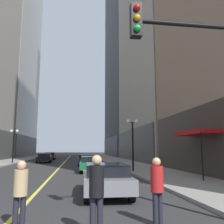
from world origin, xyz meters
name	(u,v)px	position (x,y,z in m)	size (l,w,h in m)	color
ground_plane	(65,162)	(0.00, 35.00, 0.00)	(200.00, 200.00, 0.00)	#2D2D30
sidewalk_left	(9,161)	(-8.25, 35.00, 0.07)	(4.50, 78.00, 0.15)	gray
sidewalk_right	(118,161)	(8.25, 35.00, 0.07)	(4.50, 78.00, 0.15)	gray
lane_centre_stripe	(65,162)	(0.00, 35.00, 0.00)	(0.16, 70.00, 0.01)	#E5D64C
building_right_far	(134,55)	(17.24, 60.00, 28.27)	(13.67, 26.00, 56.69)	#4C515B
storefront_awning_right	(196,133)	(9.69, 11.81, 2.98)	(1.60, 4.07, 3.12)	#B21414
car_grey	(106,178)	(3.03, 7.22, 0.72)	(1.98, 4.46, 1.32)	slate
car_green	(91,163)	(2.97, 17.82, 0.72)	(1.95, 4.80, 1.32)	#196038
car_blue	(86,159)	(2.89, 25.31, 0.72)	(1.96, 4.25, 1.32)	navy
car_black	(44,157)	(-2.81, 32.68, 0.72)	(2.00, 4.37, 1.32)	black
car_maroon	(50,156)	(-3.05, 42.03, 0.72)	(1.93, 4.76, 1.32)	maroon
pedestrian_in_black_coat	(97,188)	(2.24, 2.32, 1.07)	(0.39, 0.39, 1.82)	black
pedestrian_in_tan_trench	(20,189)	(0.41, 3.09, 0.96)	(0.36, 0.36, 1.66)	black
pedestrian_in_red_jacket	(157,185)	(3.89, 2.95, 1.01)	(0.46, 0.46, 1.73)	black
traffic_light_near_right	(218,79)	(5.35, 2.23, 3.74)	(3.43, 0.35, 5.65)	black
street_lamp_left_far	(14,139)	(-6.40, 29.63, 3.26)	(1.06, 0.36, 4.43)	black
street_lamp_right_mid	(133,133)	(6.40, 16.45, 3.26)	(1.06, 0.36, 4.43)	black
fire_hydrant_right	(157,173)	(6.90, 11.87, 0.40)	(0.28, 0.28, 0.80)	red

